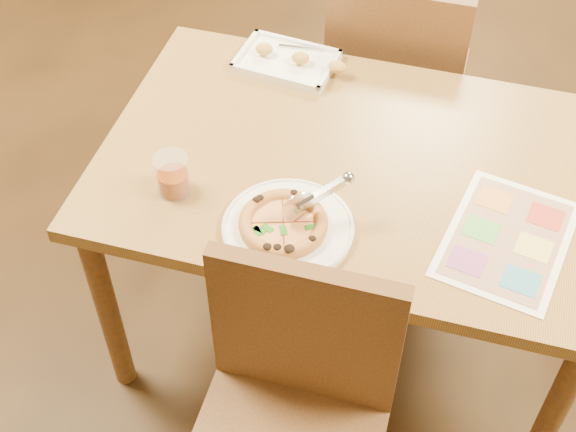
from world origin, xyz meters
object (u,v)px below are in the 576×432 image
(appetizer_tray, at_px, (289,62))
(dining_table, at_px, (356,185))
(chair_far, at_px, (396,69))
(chair_near, at_px, (293,396))
(pizza_cutter, at_px, (315,198))
(menu, at_px, (507,239))
(plate, at_px, (288,228))
(glass_tumbler, at_px, (173,177))
(pizza, at_px, (283,223))

(appetizer_tray, bearing_deg, dining_table, -50.37)
(appetizer_tray, bearing_deg, chair_far, 44.78)
(chair_near, bearing_deg, chair_far, 90.00)
(dining_table, relative_size, pizza_cutter, 9.50)
(dining_table, xyz_separation_m, chair_far, (-0.00, 0.60, -0.07))
(chair_near, xyz_separation_m, menu, (0.39, 0.44, 0.16))
(pizza_cutter, bearing_deg, plate, 175.24)
(plate, distance_m, glass_tumbler, 0.31)
(pizza, bearing_deg, glass_tumbler, 169.19)
(chair_far, distance_m, pizza_cutter, 0.87)
(pizza, xyz_separation_m, appetizer_tray, (-0.16, 0.61, -0.01))
(chair_far, bearing_deg, pizza_cutter, 86.36)
(appetizer_tray, bearing_deg, plate, -74.47)
(pizza_cutter, relative_size, menu, 0.37)
(pizza_cutter, height_order, menu, pizza_cutter)
(pizza, bearing_deg, chair_far, 82.45)
(dining_table, xyz_separation_m, plate, (-0.11, -0.27, 0.09))
(plate, distance_m, pizza_cutter, 0.10)
(pizza, bearing_deg, pizza_cutter, 33.81)
(chair_far, distance_m, plate, 0.89)
(menu, bearing_deg, chair_near, -131.29)
(chair_far, xyz_separation_m, pizza, (-0.12, -0.88, 0.18))
(glass_tumbler, bearing_deg, plate, -9.41)
(chair_near, distance_m, appetizer_tray, 0.99)
(dining_table, bearing_deg, pizza, -112.84)
(plate, xyz_separation_m, menu, (0.49, 0.11, -0.01))
(plate, height_order, pizza_cutter, pizza_cutter)
(plate, bearing_deg, pizza, -150.00)
(pizza, bearing_deg, appetizer_tray, 104.52)
(plate, relative_size, pizza, 1.48)
(plate, bearing_deg, appetizer_tray, 105.53)
(dining_table, relative_size, menu, 3.49)
(chair_near, relative_size, plate, 1.52)
(plate, xyz_separation_m, appetizer_tray, (-0.17, 0.60, 0.01))
(chair_near, distance_m, glass_tumbler, 0.59)
(appetizer_tray, xyz_separation_m, glass_tumbler, (-0.13, -0.55, 0.03))
(pizza_cutter, bearing_deg, dining_table, 37.96)
(pizza, bearing_deg, plate, 30.00)
(pizza, distance_m, appetizer_tray, 0.63)
(pizza, distance_m, glass_tumbler, 0.30)
(dining_table, xyz_separation_m, menu, (0.39, -0.16, 0.09))
(chair_far, distance_m, glass_tumbler, 0.94)
(pizza, bearing_deg, chair_near, -70.32)
(plate, relative_size, menu, 0.83)
(chair_far, height_order, plate, chair_far)
(dining_table, height_order, pizza, pizza)
(chair_far, bearing_deg, appetizer_tray, 44.78)
(chair_near, height_order, appetizer_tray, chair_near)
(glass_tumbler, bearing_deg, appetizer_tray, 76.24)
(plate, distance_m, appetizer_tray, 0.62)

